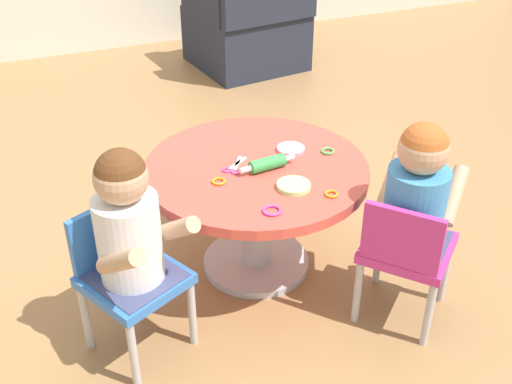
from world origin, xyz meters
TOP-DOWN VIEW (x-y plane):
  - ground_plane at (0.00, 0.00)m, footprint 10.00×10.00m
  - craft_table at (0.00, 0.00)m, footprint 0.86×0.86m
  - child_chair_left at (-0.57, -0.23)m, footprint 0.40×0.40m
  - seated_child_left at (-0.55, -0.27)m, footprint 0.39×0.43m
  - child_chair_right at (0.37, -0.49)m, footprint 0.42×0.42m
  - seated_child_right at (0.40, -0.46)m, footprint 0.44×0.43m
  - armchair_dark at (0.86, 2.15)m, footprint 0.79×0.80m
  - rolling_pin at (0.03, -0.05)m, footprint 0.23×0.06m
  - craft_scissors at (-0.09, 0.01)m, footprint 0.13×0.13m
  - playdough_blob_0 at (0.17, 0.05)m, footprint 0.11×0.11m
  - playdough_blob_1 at (0.06, -0.20)m, footprint 0.12×0.12m
  - cookie_cutter_0 at (0.30, -0.01)m, footprint 0.05×0.05m
  - cookie_cutter_1 at (0.16, -0.30)m, footprint 0.05×0.05m
  - cookie_cutter_2 at (-0.07, -0.31)m, footprint 0.07×0.07m
  - cookie_cutter_3 at (-0.17, -0.06)m, footprint 0.05×0.05m

SIDE VIEW (x-z plane):
  - ground_plane at x=0.00m, z-range 0.00..0.00m
  - child_chair_left at x=-0.57m, z-range 0.04..0.57m
  - child_chair_right at x=0.37m, z-range 0.04..0.57m
  - armchair_dark at x=0.86m, z-range -0.12..0.73m
  - craft_table at x=0.00m, z-range 0.12..0.60m
  - craft_scissors at x=-0.09m, z-range 0.48..0.49m
  - cookie_cutter_0 at x=0.30m, z-range 0.48..0.49m
  - cookie_cutter_1 at x=0.16m, z-range 0.48..0.49m
  - cookie_cutter_2 at x=-0.07m, z-range 0.48..0.49m
  - cookie_cutter_3 at x=-0.17m, z-range 0.48..0.49m
  - playdough_blob_0 at x=0.17m, z-range 0.48..0.49m
  - playdough_blob_1 at x=0.06m, z-range 0.48..0.50m
  - rolling_pin at x=0.03m, z-range 0.48..0.53m
  - seated_child_left at x=-0.55m, z-range 0.28..0.79m
  - seated_child_right at x=0.40m, z-range 0.28..0.79m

